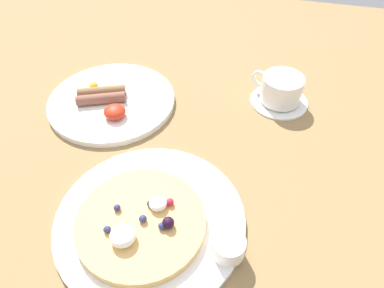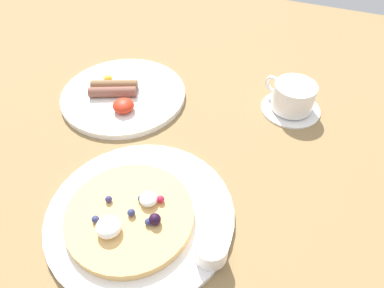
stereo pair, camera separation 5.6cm
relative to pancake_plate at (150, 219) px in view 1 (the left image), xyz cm
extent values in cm
cube|color=olive|center=(-0.87, 13.46, -2.03)|extent=(189.95, 153.17, 3.00)
cylinder|color=white|center=(0.00, 0.00, 0.00)|extent=(29.94, 29.94, 1.06)
cylinder|color=#DFAD64|center=(-1.34, -1.62, 1.31)|extent=(19.93, 19.93, 1.57)
sphere|color=black|center=(3.59, -1.67, 3.01)|extent=(1.83, 1.83, 1.83)
sphere|color=navy|center=(-0.19, 1.15, 2.63)|extent=(1.06, 1.06, 1.06)
sphere|color=red|center=(2.73, 2.09, 2.71)|extent=(1.23, 1.23, 1.23)
sphere|color=navy|center=(-4.79, -4.73, 2.67)|extent=(1.14, 1.14, 1.14)
sphere|color=navy|center=(2.76, -2.23, 2.65)|extent=(1.11, 1.11, 1.11)
sphere|color=navy|center=(-0.35, -1.77, 2.70)|extent=(1.21, 1.21, 1.21)
sphere|color=navy|center=(-4.86, -0.84, 2.65)|extent=(1.10, 1.10, 1.10)
ellipsoid|color=white|center=(1.05, 1.29, 2.94)|extent=(2.81, 2.81, 1.69)
ellipsoid|color=white|center=(-2.00, -5.40, 3.23)|extent=(3.76, 3.76, 2.25)
cylinder|color=white|center=(12.83, -2.81, 2.10)|extent=(4.83, 4.83, 3.14)
cylinder|color=brown|center=(12.83, -2.81, 2.73)|extent=(3.96, 3.96, 0.38)
cylinder|color=white|center=(-17.66, 26.08, 0.14)|extent=(27.08, 27.08, 1.33)
cylinder|color=brown|center=(-19.06, 24.17, 1.91)|extent=(10.17, 6.02, 2.22)
cylinder|color=brown|center=(-19.98, 26.54, 1.91)|extent=(10.18, 5.94, 2.22)
ellipsoid|color=white|center=(-22.63, 28.23, 1.10)|extent=(6.48, 5.51, 0.60)
sphere|color=yellow|center=(-22.63, 28.23, 1.60)|extent=(2.00, 2.00, 2.00)
ellipsoid|color=red|center=(-14.51, 20.86, 2.02)|extent=(4.44, 4.44, 2.44)
cylinder|color=white|center=(17.47, 35.37, -0.13)|extent=(12.42, 12.42, 0.80)
cylinder|color=white|center=(17.47, 35.37, 3.06)|extent=(8.59, 8.59, 5.58)
torus|color=white|center=(12.65, 37.57, 3.34)|extent=(3.91, 2.36, 3.93)
cylinder|color=brown|center=(17.47, 35.37, 4.85)|extent=(7.30, 7.30, 0.45)
camera|label=1|loc=(13.76, -27.77, 47.88)|focal=32.86mm
camera|label=2|loc=(19.13, -26.05, 47.88)|focal=32.86mm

